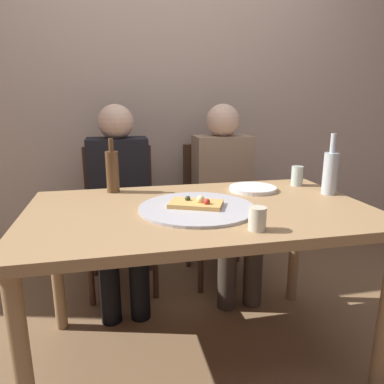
{
  "coord_description": "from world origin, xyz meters",
  "views": [
    {
      "loc": [
        -0.35,
        -1.43,
        1.19
      ],
      "look_at": [
        -0.02,
        0.07,
        0.79
      ],
      "focal_mm": 33.38,
      "sensor_mm": 36.0,
      "label": 1
    }
  ],
  "objects": [
    {
      "name": "ground_plane",
      "position": [
        0.0,
        0.0,
        0.0
      ],
      "size": [
        8.0,
        8.0,
        0.0
      ],
      "primitive_type": "plane",
      "color": "brown"
    },
    {
      "name": "dining_table",
      "position": [
        0.0,
        0.0,
        0.66
      ],
      "size": [
        1.47,
        0.86,
        0.74
      ],
      "color": "#99754C",
      "rests_on": "ground_plane"
    },
    {
      "name": "wine_bottle",
      "position": [
        0.67,
        0.08,
        0.85
      ],
      "size": [
        0.07,
        0.07,
        0.29
      ],
      "color": "#B2BCC1",
      "rests_on": "dining_table"
    },
    {
      "name": "guest_in_beanie",
      "position": [
        0.33,
        0.68,
        0.64
      ],
      "size": [
        0.36,
        0.56,
        1.17
      ],
      "rotation": [
        0.0,
        0.0,
        3.14
      ],
      "color": "#937A60",
      "rests_on": "ground_plane"
    },
    {
      "name": "tumbler_far",
      "position": [
        0.6,
        0.28,
        0.8
      ],
      "size": [
        0.06,
        0.06,
        0.1
      ],
      "primitive_type": "cylinder",
      "color": "#B7C6BC",
      "rests_on": "dining_table"
    },
    {
      "name": "pizza_tray",
      "position": [
        -0.02,
        -0.03,
        0.75
      ],
      "size": [
        0.49,
        0.49,
        0.01
      ],
      "primitive_type": "cylinder",
      "color": "#ADADB2",
      "rests_on": "dining_table"
    },
    {
      "name": "chair_right",
      "position": [
        0.33,
        0.83,
        0.51
      ],
      "size": [
        0.44,
        0.44,
        0.9
      ],
      "rotation": [
        0.0,
        0.0,
        3.14
      ],
      "color": "#472D1E",
      "rests_on": "ground_plane"
    },
    {
      "name": "guest_in_sweater",
      "position": [
        -0.33,
        0.68,
        0.64
      ],
      "size": [
        0.36,
        0.56,
        1.17
      ],
      "rotation": [
        0.0,
        0.0,
        3.14
      ],
      "color": "black",
      "rests_on": "ground_plane"
    },
    {
      "name": "pizza_slice_last",
      "position": [
        -0.02,
        -0.02,
        0.77
      ],
      "size": [
        0.25,
        0.21,
        0.05
      ],
      "color": "tan",
      "rests_on": "pizza_tray"
    },
    {
      "name": "plate_stack",
      "position": [
        0.33,
        0.23,
        0.75
      ],
      "size": [
        0.24,
        0.24,
        0.02
      ],
      "primitive_type": "cylinder",
      "color": "white",
      "rests_on": "dining_table"
    },
    {
      "name": "chair_left",
      "position": [
        -0.33,
        0.83,
        0.51
      ],
      "size": [
        0.44,
        0.44,
        0.9
      ],
      "rotation": [
        0.0,
        0.0,
        3.14
      ],
      "color": "#472D1E",
      "rests_on": "ground_plane"
    },
    {
      "name": "beer_bottle",
      "position": [
        -0.36,
        0.35,
        0.85
      ],
      "size": [
        0.06,
        0.06,
        0.27
      ],
      "color": "brown",
      "rests_on": "dining_table"
    },
    {
      "name": "back_wall",
      "position": [
        0.0,
        1.15,
        1.3
      ],
      "size": [
        6.0,
        0.1,
        2.6
      ],
      "primitive_type": "cube",
      "color": "#BCA893",
      "rests_on": "ground_plane"
    },
    {
      "name": "tumbler_near",
      "position": [
        0.13,
        -0.32,
        0.79
      ],
      "size": [
        0.06,
        0.06,
        0.08
      ],
      "primitive_type": "cylinder",
      "color": "beige",
      "rests_on": "dining_table"
    }
  ]
}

